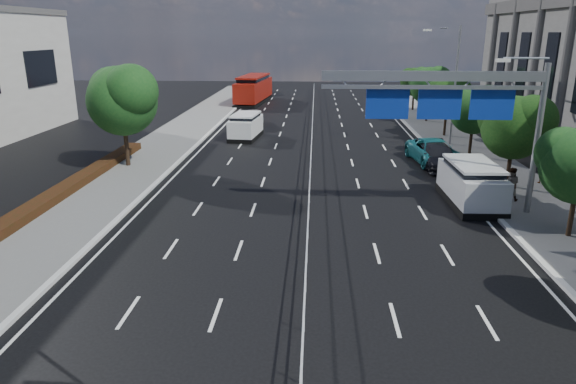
{
  "coord_description": "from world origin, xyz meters",
  "views": [
    {
      "loc": [
        0.23,
        -14.13,
        8.51
      ],
      "look_at": [
        -0.8,
        5.4,
        2.4
      ],
      "focal_mm": 32.0,
      "sensor_mm": 36.0,
      "label": 1
    }
  ],
  "objects_px": {
    "near_car_silver": "(253,117)",
    "silver_minivan": "(471,184)",
    "red_bus": "(254,89)",
    "near_car_dark": "(261,87)",
    "pedestrian_a": "(543,170)",
    "white_minivan": "(246,126)",
    "parked_car_dark": "(438,156)",
    "overhead_gantry": "(457,98)",
    "parked_car_teal": "(434,152)",
    "pedestrian_b": "(511,184)"
  },
  "relations": [
    {
      "from": "near_car_silver",
      "to": "parked_car_teal",
      "type": "height_order",
      "value": "near_car_silver"
    },
    {
      "from": "parked_car_teal",
      "to": "pedestrian_b",
      "type": "height_order",
      "value": "pedestrian_b"
    },
    {
      "from": "white_minivan",
      "to": "near_car_dark",
      "type": "xyz_separation_m",
      "value": [
        -2.2,
        33.16,
        -0.15
      ]
    },
    {
      "from": "silver_minivan",
      "to": "parked_car_dark",
      "type": "height_order",
      "value": "silver_minivan"
    },
    {
      "from": "pedestrian_a",
      "to": "pedestrian_b",
      "type": "distance_m",
      "value": 4.49
    },
    {
      "from": "white_minivan",
      "to": "near_car_silver",
      "type": "distance_m",
      "value": 6.11
    },
    {
      "from": "near_car_dark",
      "to": "pedestrian_a",
      "type": "relative_size",
      "value": 3.3
    },
    {
      "from": "overhead_gantry",
      "to": "near_car_silver",
      "type": "relative_size",
      "value": 2.16
    },
    {
      "from": "near_car_dark",
      "to": "parked_car_dark",
      "type": "bearing_deg",
      "value": 110.22
    },
    {
      "from": "parked_car_teal",
      "to": "silver_minivan",
      "type": "bearing_deg",
      "value": -96.92
    },
    {
      "from": "white_minivan",
      "to": "near_car_dark",
      "type": "relative_size",
      "value": 0.94
    },
    {
      "from": "white_minivan",
      "to": "near_car_dark",
      "type": "bearing_deg",
      "value": 99.64
    },
    {
      "from": "pedestrian_a",
      "to": "red_bus",
      "type": "bearing_deg",
      "value": -86.62
    },
    {
      "from": "near_car_silver",
      "to": "parked_car_dark",
      "type": "xyz_separation_m",
      "value": [
        13.94,
        -15.18,
        -0.06
      ]
    },
    {
      "from": "pedestrian_a",
      "to": "silver_minivan",
      "type": "bearing_deg",
      "value": 8.32
    },
    {
      "from": "pedestrian_b",
      "to": "parked_car_teal",
      "type": "bearing_deg",
      "value": -58.37
    },
    {
      "from": "white_minivan",
      "to": "pedestrian_b",
      "type": "distance_m",
      "value": 22.74
    },
    {
      "from": "parked_car_dark",
      "to": "pedestrian_b",
      "type": "relative_size",
      "value": 2.98
    },
    {
      "from": "red_bus",
      "to": "near_car_dark",
      "type": "distance_m",
      "value": 10.69
    },
    {
      "from": "red_bus",
      "to": "silver_minivan",
      "type": "xyz_separation_m",
      "value": [
        15.8,
        -39.0,
        -0.68
      ]
    },
    {
      "from": "overhead_gantry",
      "to": "silver_minivan",
      "type": "height_order",
      "value": "overhead_gantry"
    },
    {
      "from": "near_car_dark",
      "to": "parked_car_teal",
      "type": "xyz_separation_m",
      "value": [
        16.04,
        -41.1,
        -0.06
      ]
    },
    {
      "from": "overhead_gantry",
      "to": "parked_car_teal",
      "type": "relative_size",
      "value": 1.79
    },
    {
      "from": "near_car_silver",
      "to": "pedestrian_b",
      "type": "xyz_separation_m",
      "value": [
        16.06,
        -22.31,
        0.2
      ]
    },
    {
      "from": "overhead_gantry",
      "to": "red_bus",
      "type": "relative_size",
      "value": 0.89
    },
    {
      "from": "near_car_silver",
      "to": "silver_minivan",
      "type": "height_order",
      "value": "silver_minivan"
    },
    {
      "from": "near_car_silver",
      "to": "silver_minivan",
      "type": "bearing_deg",
      "value": 117.79
    },
    {
      "from": "silver_minivan",
      "to": "parked_car_teal",
      "type": "xyz_separation_m",
      "value": [
        -0.0,
        8.55,
        -0.29
      ]
    },
    {
      "from": "overhead_gantry",
      "to": "red_bus",
      "type": "height_order",
      "value": "overhead_gantry"
    },
    {
      "from": "white_minivan",
      "to": "parked_car_dark",
      "type": "distance_m",
      "value": 16.55
    },
    {
      "from": "white_minivan",
      "to": "parked_car_dark",
      "type": "relative_size",
      "value": 0.95
    },
    {
      "from": "overhead_gantry",
      "to": "pedestrian_a",
      "type": "bearing_deg",
      "value": 37.81
    },
    {
      "from": "red_bus",
      "to": "pedestrian_b",
      "type": "height_order",
      "value": "red_bus"
    },
    {
      "from": "parked_car_dark",
      "to": "silver_minivan",
      "type": "bearing_deg",
      "value": -91.38
    },
    {
      "from": "white_minivan",
      "to": "pedestrian_b",
      "type": "height_order",
      "value": "white_minivan"
    },
    {
      "from": "red_bus",
      "to": "silver_minivan",
      "type": "bearing_deg",
      "value": -62.34
    },
    {
      "from": "parked_car_teal",
      "to": "pedestrian_a",
      "type": "relative_size",
      "value": 3.61
    },
    {
      "from": "parked_car_dark",
      "to": "white_minivan",
      "type": "bearing_deg",
      "value": 145.37
    },
    {
      "from": "near_car_silver",
      "to": "parked_car_teal",
      "type": "relative_size",
      "value": 0.83
    },
    {
      "from": "parked_car_dark",
      "to": "pedestrian_b",
      "type": "xyz_separation_m",
      "value": [
        2.11,
        -7.13,
        0.26
      ]
    },
    {
      "from": "red_bus",
      "to": "pedestrian_b",
      "type": "xyz_separation_m",
      "value": [
        17.91,
        -38.71,
        -0.75
      ]
    },
    {
      "from": "white_minivan",
      "to": "overhead_gantry",
      "type": "bearing_deg",
      "value": -49.88
    },
    {
      "from": "overhead_gantry",
      "to": "silver_minivan",
      "type": "xyz_separation_m",
      "value": [
        1.56,
        1.53,
        -4.53
      ]
    },
    {
      "from": "white_minivan",
      "to": "near_car_dark",
      "type": "height_order",
      "value": "white_minivan"
    },
    {
      "from": "white_minivan",
      "to": "near_car_silver",
      "type": "relative_size",
      "value": 1.03
    },
    {
      "from": "overhead_gantry",
      "to": "parked_car_dark",
      "type": "xyz_separation_m",
      "value": [
        1.56,
        8.95,
        -4.85
      ]
    },
    {
      "from": "white_minivan",
      "to": "pedestrian_a",
      "type": "distance_m",
      "value": 22.89
    },
    {
      "from": "red_bus",
      "to": "pedestrian_a",
      "type": "distance_m",
      "value": 41.08
    },
    {
      "from": "near_car_silver",
      "to": "parked_car_teal",
      "type": "distance_m",
      "value": 19.79
    },
    {
      "from": "silver_minivan",
      "to": "near_car_silver",
      "type": "bearing_deg",
      "value": 120.43
    }
  ]
}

